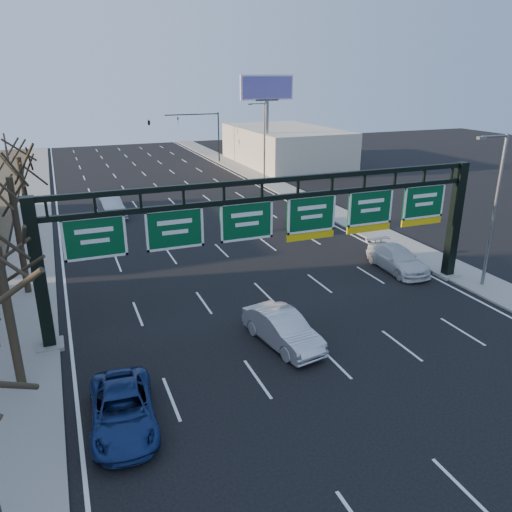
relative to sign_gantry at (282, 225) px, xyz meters
name	(u,v)px	position (x,y,z in m)	size (l,w,h in m)	color
ground	(358,386)	(-0.16, -8.00, -4.63)	(160.00, 160.00, 0.00)	black
sidewalk_left	(31,264)	(-12.96, 12.00, -4.57)	(3.00, 120.00, 0.12)	gray
sidewalk_right	(357,224)	(12.64, 12.00, -4.57)	(3.00, 120.00, 0.12)	gray
lane_markings	(213,242)	(-0.16, 12.00, -4.62)	(21.60, 120.00, 0.01)	white
sign_gantry	(282,225)	(0.00, 0.00, 0.00)	(24.60, 1.20, 7.20)	black
building_right_distant	(285,146)	(19.84, 42.00, -2.13)	(12.00, 20.00, 5.00)	beige
tree_mid	(6,158)	(-12.96, 7.00, 3.23)	(3.60, 3.60, 9.24)	#30271B
tree_far	(16,143)	(-12.96, 17.00, 2.86)	(3.60, 3.60, 8.86)	#30271B
streetlight_near	(494,204)	(12.31, -2.00, 0.45)	(2.15, 0.22, 9.00)	slate
streetlight_far	(263,138)	(12.31, 32.00, 0.45)	(2.15, 0.22, 9.00)	slate
billboard_right	(267,100)	(14.84, 36.98, 4.43)	(7.00, 0.50, 12.00)	slate
traffic_signal_mast	(176,125)	(5.53, 47.00, 0.87)	(10.16, 0.54, 7.00)	black
car_blue_suv	(123,410)	(-9.44, -6.95, -3.95)	(2.27, 4.91, 1.37)	navy
car_silver_sedan	(283,329)	(-1.64, -3.77, -3.84)	(1.68, 4.82, 1.59)	silver
car_white_wagon	(397,259)	(9.27, 2.13, -3.88)	(2.11, 5.19, 1.51)	silver
car_grey_far	(304,219)	(7.94, 12.82, -3.85)	(1.84, 4.56, 1.55)	#383B3C
car_silver_distant	(111,207)	(-6.43, 22.53, -3.79)	(1.77, 5.08, 1.67)	#ACADB1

